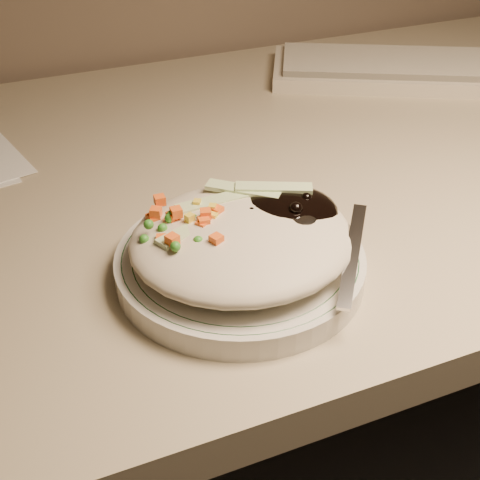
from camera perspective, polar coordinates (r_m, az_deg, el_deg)
name	(u,v)px	position (r m, az deg, el deg)	size (l,w,h in m)	color
desk	(219,303)	(0.87, -1.77, -5.42)	(1.40, 0.70, 0.74)	tan
plate	(240,264)	(0.58, 0.00, -2.10)	(0.22, 0.22, 0.02)	silver
plate_rim	(240,255)	(0.58, 0.00, -1.31)	(0.21, 0.21, 0.00)	#144723
meal	(245,234)	(0.56, 0.43, 0.52)	(0.21, 0.19, 0.05)	#BBAF98
keyboard	(414,70)	(1.02, 14.60, 13.90)	(0.42, 0.31, 0.03)	beige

